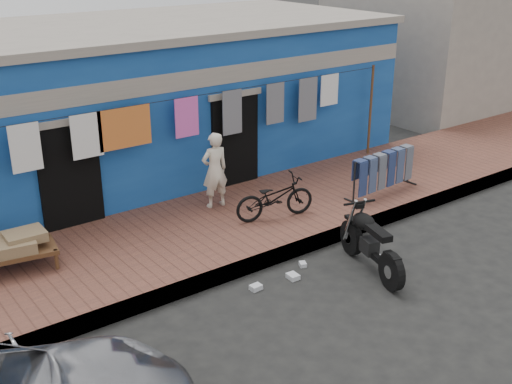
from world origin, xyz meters
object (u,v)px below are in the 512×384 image
motorcycle (371,241)px  charpoy (4,255)px  seated_person (215,170)px  jeans_rack (383,172)px  bicycle (275,193)px

motorcycle → charpoy: (-4.87, 3.02, 0.00)m
seated_person → charpoy: 4.05m
motorcycle → charpoy: bearing=164.2°
motorcycle → jeans_rack: bearing=55.6°
motorcycle → jeans_rack: size_ratio=0.93×
bicycle → charpoy: bearing=92.6°
charpoy → jeans_rack: size_ratio=0.95×
bicycle → charpoy: size_ratio=0.86×
bicycle → jeans_rack: bicycle is taller
charpoy → jeans_rack: (7.11, -1.17, 0.16)m
seated_person → charpoy: size_ratio=0.84×
jeans_rack → seated_person: bearing=155.6°
bicycle → charpoy: 4.68m
seated_person → charpoy: seated_person is taller
motorcycle → charpoy: 5.73m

